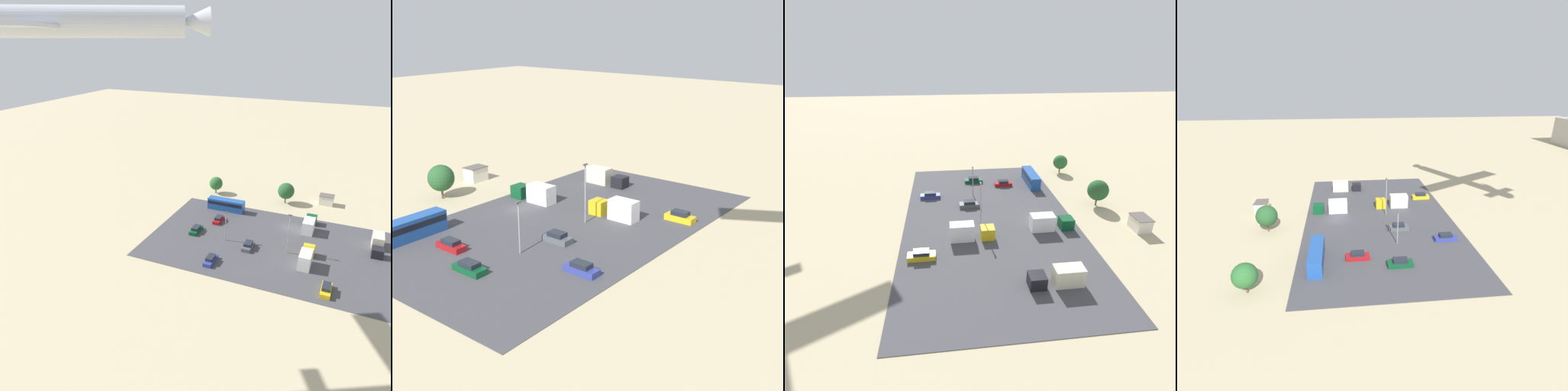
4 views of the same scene
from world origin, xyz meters
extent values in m
plane|color=tan|center=(0.00, 0.00, 0.00)|extent=(400.00, 400.00, 0.00)
cube|color=#424247|center=(0.00, 10.22, 0.04)|extent=(59.86, 34.80, 0.08)
cube|color=silver|center=(-7.08, -18.70, 1.35)|extent=(3.78, 2.88, 2.70)
cube|color=#59514C|center=(-7.08, -18.70, 2.76)|extent=(4.02, 3.12, 0.12)
cube|color=#1E4C9E|center=(17.83, -3.38, 1.66)|extent=(10.09, 2.49, 3.15)
cube|color=black|center=(17.83, -3.38, 2.22)|extent=(9.68, 2.53, 0.88)
cube|color=navy|center=(11.93, 22.77, 0.51)|extent=(1.79, 4.66, 0.86)
cube|color=#1E232D|center=(11.93, 22.77, 1.25)|extent=(1.51, 2.61, 0.63)
cube|color=gold|center=(-11.78, 23.51, 0.56)|extent=(1.86, 4.70, 0.95)
cube|color=#1E232D|center=(-11.78, 23.51, 1.38)|extent=(1.56, 2.63, 0.70)
cube|color=#0C4723|center=(20.25, 11.59, 0.50)|extent=(1.91, 4.64, 0.84)
cube|color=#1E232D|center=(20.25, 11.59, 1.22)|extent=(1.60, 2.60, 0.61)
cube|color=#4C5156|center=(6.29, 13.88, 0.51)|extent=(1.96, 4.45, 0.87)
cube|color=#1E232D|center=(6.29, 13.88, 1.27)|extent=(1.65, 2.49, 0.64)
cube|color=maroon|center=(17.17, 4.12, 0.50)|extent=(1.81, 4.45, 0.84)
cube|color=#1E232D|center=(17.17, 4.12, 1.23)|extent=(1.52, 2.49, 0.62)
cube|color=#0C4723|center=(-4.95, -4.40, 1.20)|extent=(2.57, 2.58, 2.23)
cube|color=white|center=(-4.95, 0.48, 1.68)|extent=(2.57, 4.59, 3.19)
cube|color=black|center=(-20.51, 6.03, 1.14)|extent=(2.41, 2.55, 2.13)
cube|color=beige|center=(-20.51, 1.21, 1.60)|extent=(2.41, 4.53, 3.04)
cube|color=gold|center=(-6.68, 11.53, 1.23)|extent=(2.42, 2.52, 2.31)
cube|color=white|center=(-6.68, 16.30, 1.73)|extent=(2.42, 4.49, 3.30)
cylinder|color=brown|center=(3.87, -14.91, 1.01)|extent=(0.36, 0.36, 2.01)
sphere|color=#235128|center=(3.87, -14.91, 3.75)|extent=(4.65, 4.65, 4.65)
cylinder|color=brown|center=(24.85, -13.84, 0.83)|extent=(0.36, 0.36, 1.66)
sphere|color=#28602D|center=(24.85, -13.84, 3.16)|extent=(4.01, 4.01, 4.01)
cylinder|color=gray|center=(-2.12, 12.30, 4.63)|extent=(0.20, 0.20, 9.11)
cube|color=#4C4C51|center=(-2.12, 12.30, 9.37)|extent=(0.90, 0.28, 0.20)
cylinder|color=gray|center=(12.32, 12.50, 3.61)|extent=(0.20, 0.20, 7.05)
cube|color=#4C4C51|center=(12.32, 12.50, 7.31)|extent=(0.90, 0.28, 0.20)
camera|label=1|loc=(-13.22, 87.40, 44.99)|focal=35.00mm
camera|label=2|loc=(59.62, 61.00, 30.28)|focal=50.00mm
camera|label=3|loc=(-54.69, 18.51, 32.06)|focal=28.00mm
camera|label=4|loc=(66.27, 1.73, 31.63)|focal=28.00mm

